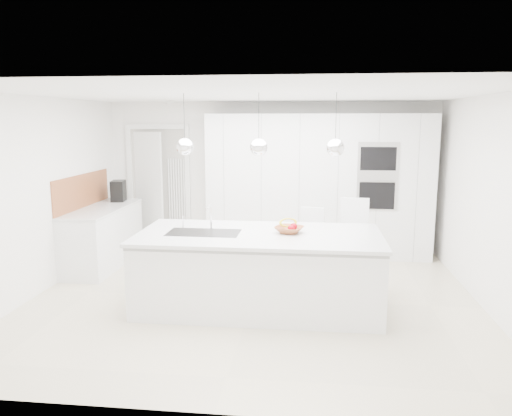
# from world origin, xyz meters

# --- Properties ---
(floor) EXTENTS (5.50, 5.50, 0.00)m
(floor) POSITION_xyz_m (0.00, 0.00, 0.00)
(floor) COLOR beige
(floor) RESTS_ON ground
(wall_back) EXTENTS (5.50, 0.00, 5.50)m
(wall_back) POSITION_xyz_m (0.00, 2.50, 1.25)
(wall_back) COLOR white
(wall_back) RESTS_ON ground
(wall_left) EXTENTS (0.00, 5.00, 5.00)m
(wall_left) POSITION_xyz_m (-2.75, 0.00, 1.25)
(wall_left) COLOR white
(wall_left) RESTS_ON ground
(ceiling) EXTENTS (5.50, 5.50, 0.00)m
(ceiling) POSITION_xyz_m (0.00, 0.00, 2.50)
(ceiling) COLOR white
(ceiling) RESTS_ON wall_back
(tall_cabinets) EXTENTS (3.60, 0.60, 2.30)m
(tall_cabinets) POSITION_xyz_m (0.80, 2.20, 1.15)
(tall_cabinets) COLOR white
(tall_cabinets) RESTS_ON floor
(oven_stack) EXTENTS (0.62, 0.04, 1.05)m
(oven_stack) POSITION_xyz_m (1.70, 1.89, 1.35)
(oven_stack) COLOR #A5A5A8
(oven_stack) RESTS_ON tall_cabinets
(doorway_frame) EXTENTS (1.11, 0.08, 2.13)m
(doorway_frame) POSITION_xyz_m (-1.95, 2.47, 1.02)
(doorway_frame) COLOR white
(doorway_frame) RESTS_ON floor
(hallway_door) EXTENTS (0.76, 0.38, 2.00)m
(hallway_door) POSITION_xyz_m (-2.20, 2.42, 1.00)
(hallway_door) COLOR white
(hallway_door) RESTS_ON floor
(radiator) EXTENTS (0.32, 0.04, 1.40)m
(radiator) POSITION_xyz_m (-1.63, 2.46, 0.85)
(radiator) COLOR white
(radiator) RESTS_ON floor
(left_base_cabinets) EXTENTS (0.60, 1.80, 0.86)m
(left_base_cabinets) POSITION_xyz_m (-2.45, 1.20, 0.43)
(left_base_cabinets) COLOR white
(left_base_cabinets) RESTS_ON floor
(left_worktop) EXTENTS (0.62, 1.82, 0.04)m
(left_worktop) POSITION_xyz_m (-2.45, 1.20, 0.88)
(left_worktop) COLOR silver
(left_worktop) RESTS_ON left_base_cabinets
(oak_backsplash) EXTENTS (0.02, 1.80, 0.50)m
(oak_backsplash) POSITION_xyz_m (-2.74, 1.20, 1.15)
(oak_backsplash) COLOR #A65B32
(oak_backsplash) RESTS_ON wall_left
(island_base) EXTENTS (2.80, 1.20, 0.86)m
(island_base) POSITION_xyz_m (0.10, -0.30, 0.43)
(island_base) COLOR white
(island_base) RESTS_ON floor
(island_worktop) EXTENTS (2.84, 1.40, 0.04)m
(island_worktop) POSITION_xyz_m (0.10, -0.25, 0.88)
(island_worktop) COLOR silver
(island_worktop) RESTS_ON island_base
(island_sink) EXTENTS (0.84, 0.44, 0.18)m
(island_sink) POSITION_xyz_m (-0.55, -0.30, 0.82)
(island_sink) COLOR #3F3F42
(island_sink) RESTS_ON island_worktop
(island_tap) EXTENTS (0.02, 0.02, 0.30)m
(island_tap) POSITION_xyz_m (-0.50, -0.10, 1.05)
(island_tap) COLOR white
(island_tap) RESTS_ON island_worktop
(pendant_left) EXTENTS (0.20, 0.20, 0.20)m
(pendant_left) POSITION_xyz_m (-0.75, -0.30, 1.90)
(pendant_left) COLOR white
(pendant_left) RESTS_ON ceiling
(pendant_mid) EXTENTS (0.20, 0.20, 0.20)m
(pendant_mid) POSITION_xyz_m (0.10, -0.30, 1.90)
(pendant_mid) COLOR white
(pendant_mid) RESTS_ON ceiling
(pendant_right) EXTENTS (0.20, 0.20, 0.20)m
(pendant_right) POSITION_xyz_m (0.95, -0.30, 1.90)
(pendant_right) COLOR white
(pendant_right) RESTS_ON ceiling
(fruit_bowl) EXTENTS (0.42, 0.42, 0.08)m
(fruit_bowl) POSITION_xyz_m (0.45, -0.20, 0.94)
(fruit_bowl) COLOR #A65B32
(fruit_bowl) RESTS_ON island_worktop
(espresso_machine) EXTENTS (0.25, 0.34, 0.33)m
(espresso_machine) POSITION_xyz_m (-2.43, 1.82, 1.07)
(espresso_machine) COLOR black
(espresso_machine) RESTS_ON left_worktop
(bar_stool_left) EXTENTS (0.44, 0.54, 1.02)m
(bar_stool_left) POSITION_xyz_m (0.72, 0.68, 0.51)
(bar_stool_left) COLOR white
(bar_stool_left) RESTS_ON floor
(bar_stool_right) EXTENTS (0.43, 0.57, 1.18)m
(bar_stool_right) POSITION_xyz_m (1.27, 0.57, 0.59)
(bar_stool_right) COLOR white
(bar_stool_right) RESTS_ON floor
(apple_a) EXTENTS (0.07, 0.07, 0.07)m
(apple_a) POSITION_xyz_m (0.48, -0.25, 0.97)
(apple_a) COLOR #AA000F
(apple_a) RESTS_ON fruit_bowl
(apple_b) EXTENTS (0.09, 0.09, 0.09)m
(apple_b) POSITION_xyz_m (0.50, -0.18, 0.97)
(apple_b) COLOR #AA000F
(apple_b) RESTS_ON fruit_bowl
(apple_c) EXTENTS (0.07, 0.07, 0.07)m
(apple_c) POSITION_xyz_m (0.47, -0.22, 0.96)
(apple_c) COLOR #AA000F
(apple_c) RESTS_ON fruit_bowl
(banana_bunch) EXTENTS (0.24, 0.17, 0.22)m
(banana_bunch) POSITION_xyz_m (0.43, -0.18, 1.02)
(banana_bunch) COLOR yellow
(banana_bunch) RESTS_ON fruit_bowl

